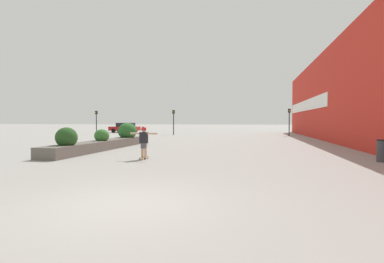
{
  "coord_description": "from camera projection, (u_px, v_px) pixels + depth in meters",
  "views": [
    {
      "loc": [
        2.53,
        -5.75,
        1.71
      ],
      "look_at": [
        -1.36,
        13.37,
        1.04
      ],
      "focal_mm": 28.0,
      "sensor_mm": 36.0,
      "label": 1
    }
  ],
  "objects": [
    {
      "name": "ground_plane",
      "position": [
        128.0,
        204.0,
        6.2
      ],
      "size": [
        300.0,
        300.0,
        0.0
      ],
      "primitive_type": "plane",
      "color": "gray"
    },
    {
      "name": "building_wall_right",
      "position": [
        336.0,
        93.0,
        23.38
      ],
      "size": [
        0.67,
        48.03,
        7.9
      ],
      "color": "red",
      "rests_on": "ground_plane"
    },
    {
      "name": "planter_box",
      "position": [
        106.0,
        141.0,
        18.36
      ],
      "size": [
        1.34,
        10.45,
        1.59
      ],
      "color": "#605B54",
      "rests_on": "ground_plane"
    },
    {
      "name": "skateboard",
      "position": [
        144.0,
        158.0,
        13.43
      ],
      "size": [
        0.24,
        0.8,
        0.1
      ],
      "rotation": [
        0.0,
        0.0,
        -0.05
      ],
      "color": "olive",
      "rests_on": "ground_plane"
    },
    {
      "name": "skateboarder",
      "position": [
        144.0,
        139.0,
        13.4
      ],
      "size": [
        1.29,
        0.24,
        1.38
      ],
      "rotation": [
        0.0,
        0.0,
        -0.05
      ],
      "color": "tan",
      "rests_on": "skateboard"
    },
    {
      "name": "trash_bin",
      "position": [
        383.0,
        151.0,
        12.51
      ],
      "size": [
        0.52,
        0.52,
        0.94
      ],
      "color": "#38383D",
      "rests_on": "ground_plane"
    },
    {
      "name": "car_leftmost",
      "position": [
        380.0,
        128.0,
        36.87
      ],
      "size": [
        4.72,
        1.87,
        1.6
      ],
      "rotation": [
        0.0,
        0.0,
        1.57
      ],
      "color": "maroon",
      "rests_on": "ground_plane"
    },
    {
      "name": "car_center_left",
      "position": [
        125.0,
        127.0,
        44.97
      ],
      "size": [
        4.39,
        2.02,
        1.47
      ],
      "rotation": [
        0.0,
        0.0,
        1.57
      ],
      "color": "maroon",
      "rests_on": "ground_plane"
    },
    {
      "name": "traffic_light_left",
      "position": [
        174.0,
        118.0,
        37.1
      ],
      "size": [
        0.28,
        0.3,
        3.09
      ],
      "color": "black",
      "rests_on": "ground_plane"
    },
    {
      "name": "traffic_light_right",
      "position": [
        289.0,
        117.0,
        34.44
      ],
      "size": [
        0.28,
        0.3,
        3.16
      ],
      "color": "black",
      "rests_on": "ground_plane"
    },
    {
      "name": "traffic_light_far_left",
      "position": [
        96.0,
        118.0,
        39.7
      ],
      "size": [
        0.28,
        0.3,
        3.09
      ],
      "color": "black",
      "rests_on": "ground_plane"
    }
  ]
}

